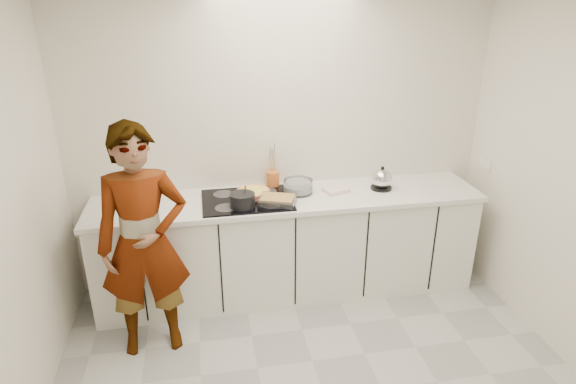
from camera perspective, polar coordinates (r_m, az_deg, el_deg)
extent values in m
cube|color=silver|center=(4.15, -0.71, 6.12)|extent=(3.60, 0.00, 2.60)
cube|color=white|center=(4.62, 22.38, 3.14)|extent=(0.02, 0.15, 0.09)
cube|color=white|center=(4.19, 0.10, -6.55)|extent=(3.20, 0.58, 0.87)
cube|color=white|center=(3.99, 0.10, -0.83)|extent=(3.24, 0.64, 0.04)
cube|color=black|center=(3.92, -4.88, -0.95)|extent=(0.72, 0.54, 0.01)
cylinder|color=#D05B43|center=(3.97, -4.13, -0.09)|extent=(0.28, 0.28, 0.04)
cylinder|color=#FADE4D|center=(3.97, -4.14, 0.14)|extent=(0.24, 0.24, 0.01)
cylinder|color=black|center=(3.76, -5.43, -0.98)|extent=(0.20, 0.20, 0.11)
cylinder|color=silver|center=(3.76, -5.18, -0.15)|extent=(0.03, 0.08, 0.17)
cube|color=silver|center=(3.81, -1.25, -0.98)|extent=(0.34, 0.30, 0.05)
cube|color=gold|center=(3.81, -1.25, -0.72)|extent=(0.30, 0.26, 0.02)
cylinder|color=silver|center=(4.04, 1.20, 0.68)|extent=(0.29, 0.29, 0.11)
cylinder|color=white|center=(4.05, 1.19, 0.45)|extent=(0.24, 0.24, 0.05)
cube|color=white|center=(4.09, 5.72, 0.24)|extent=(0.24, 0.20, 0.03)
cylinder|color=black|center=(4.21, 10.97, 0.50)|extent=(0.21, 0.21, 0.02)
sphere|color=silver|center=(4.18, 11.06, 1.59)|extent=(0.21, 0.21, 0.18)
sphere|color=black|center=(4.15, 11.15, 2.82)|extent=(0.04, 0.04, 0.03)
cylinder|color=orange|center=(4.16, -1.80, 1.54)|extent=(0.11, 0.11, 0.14)
imported|color=white|center=(3.51, -16.72, -5.86)|extent=(0.66, 0.47, 1.72)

